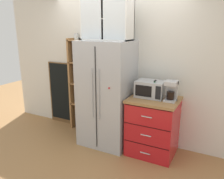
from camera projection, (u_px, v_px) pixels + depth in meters
ground_plane at (107, 141)px, 4.15m from camera, size 10.65×10.65×0.00m
wall_back_cream at (117, 68)px, 4.16m from camera, size 4.95×0.10×2.55m
refrigerator at (107, 94)px, 3.91m from camera, size 0.85×0.73×1.80m
pantry_shelf_column at (83, 82)px, 4.47m from camera, size 0.51×0.25×1.90m
counter_cabinet at (153, 126)px, 3.68m from camera, size 0.76×0.68×0.93m
microwave at (150, 89)px, 3.60m from camera, size 0.44×0.33×0.26m
coffee_maker at (171, 91)px, 3.41m from camera, size 0.17×0.20×0.31m
mug_cream at (154, 96)px, 3.52m from camera, size 0.11×0.07×0.09m
mug_sage at (156, 95)px, 3.60m from camera, size 0.11×0.08×0.08m
bottle_clear at (155, 90)px, 3.54m from camera, size 0.07×0.07×0.29m
bottle_green at (154, 91)px, 3.50m from camera, size 0.07×0.07×0.29m
upper_cabinet at (108, 19)px, 3.63m from camera, size 0.81×0.32×0.66m
chalkboard_menu at (62, 93)px, 4.83m from camera, size 0.60×0.04×1.30m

